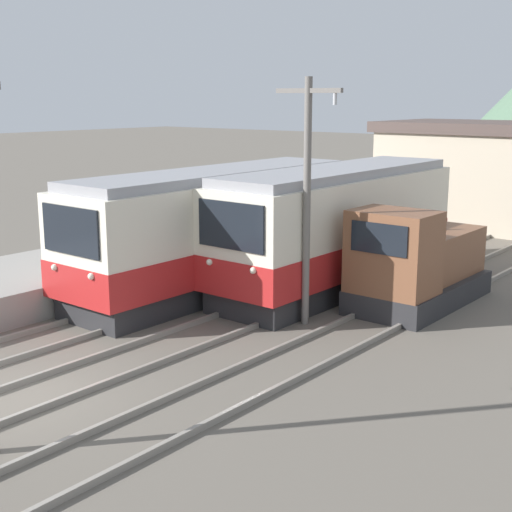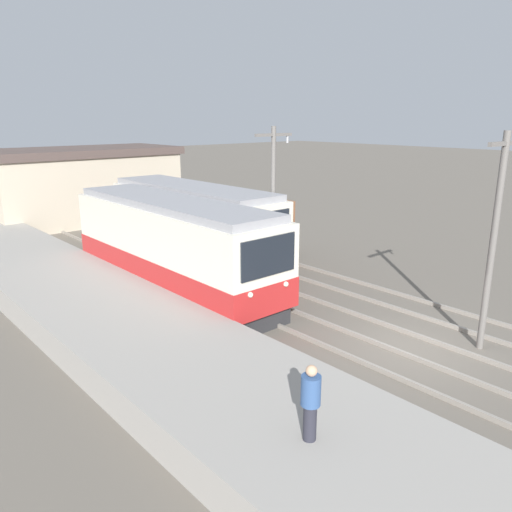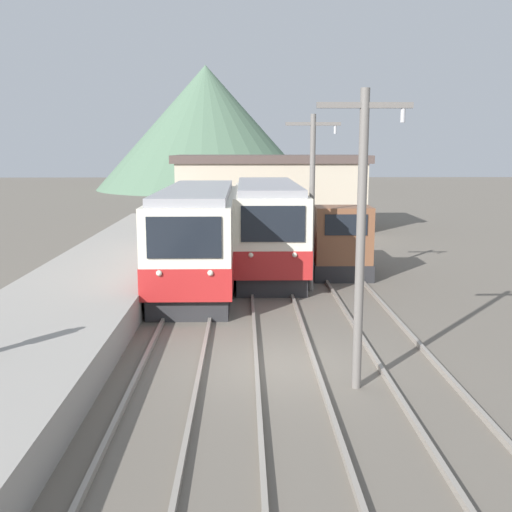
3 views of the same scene
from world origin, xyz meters
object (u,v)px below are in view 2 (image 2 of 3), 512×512
catenary_mast_mid (273,198)px  shunting_locomotive (247,233)px  commuter_train_left (173,251)px  commuter_train_center (193,229)px  person_on_platform (311,400)px  catenary_mast_near (494,235)px

catenary_mast_mid → shunting_locomotive: bearing=66.8°
commuter_train_left → catenary_mast_mid: bearing=-15.5°
commuter_train_center → catenary_mast_mid: size_ratio=1.60×
catenary_mast_mid → person_on_platform: (-8.28, -9.77, -1.81)m
catenary_mast_mid → catenary_mast_near: bearing=-90.0°
commuter_train_left → person_on_platform: (-3.97, -10.96, 0.00)m
catenary_mast_near → catenary_mast_mid: (0.00, 9.31, 0.00)m
commuter_train_center → catenary_mast_near: 13.36m
shunting_locomotive → catenary_mast_near: 13.10m
shunting_locomotive → person_on_platform: 16.47m
catenary_mast_mid → person_on_platform: 12.93m
commuter_train_left → catenary_mast_mid: (4.31, -1.19, 1.81)m
shunting_locomotive → catenary_mast_near: bearing=-96.7°
commuter_train_center → shunting_locomotive: commuter_train_center is taller
shunting_locomotive → catenary_mast_mid: size_ratio=0.79×
commuter_train_center → person_on_platform: 15.20m
commuter_train_left → catenary_mast_mid: size_ratio=1.71×
shunting_locomotive → catenary_mast_mid: 4.47m
catenary_mast_near → person_on_platform: size_ratio=4.18×
catenary_mast_mid → person_on_platform: size_ratio=4.18×
shunting_locomotive → catenary_mast_mid: catenary_mast_mid is taller
shunting_locomotive → person_on_platform: (-9.77, -13.25, 0.57)m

